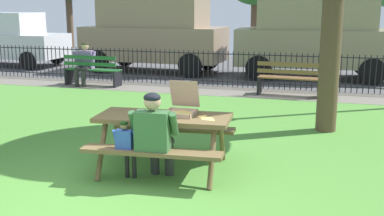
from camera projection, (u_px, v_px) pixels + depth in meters
ground at (149, 152)px, 7.38m from camera, size 28.00×12.25×0.02m
cobblestone_walkway at (225, 92)px, 12.46m from camera, size 28.00×1.40×0.01m
street_asphalt at (253, 69)px, 16.76m from camera, size 28.00×7.78×0.01m
picnic_table_foreground at (164, 128)px, 6.46m from camera, size 1.91×1.62×0.79m
pizza_box_open at (181, 108)px, 6.48m from camera, size 0.41×0.49×0.45m
pizza_slice_on_table at (206, 118)px, 6.25m from camera, size 0.28×0.26×0.02m
adult_at_table at (155, 133)px, 5.96m from camera, size 0.62×0.61×1.19m
child_at_table at (126, 144)px, 6.04m from camera, size 0.31×0.31×0.82m
iron_fence_streetside at (231, 69)px, 13.01m from camera, size 19.17×0.03×0.99m
park_bench_left at (92, 71)px, 13.28m from camera, size 1.61×0.50×0.85m
park_bench_center at (290, 79)px, 11.78m from camera, size 1.62×0.55×0.85m
person_on_park_bench at (85, 62)px, 13.31m from camera, size 0.62×0.60×1.19m
parked_car_left at (6, 38)px, 17.54m from camera, size 4.41×1.93×1.94m
parked_car_center at (154, 33)px, 15.87m from camera, size 4.77×2.21×2.46m
parked_car_right at (315, 36)px, 14.43m from camera, size 4.79×2.27×2.46m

